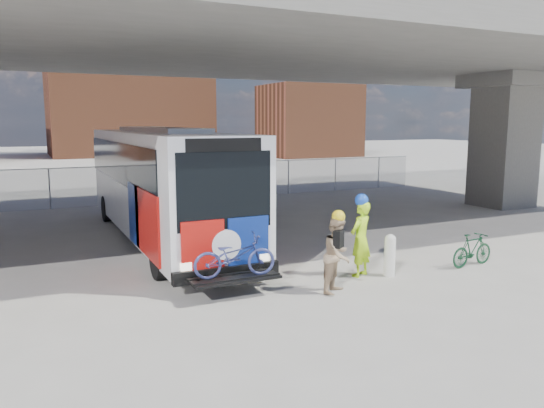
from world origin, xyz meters
TOP-DOWN VIEW (x-y plane):
  - ground at (0.00, 0.00)m, footprint 160.00×160.00m
  - bus at (-2.00, 3.63)m, footprint 2.67×12.99m
  - overpass at (0.00, 4.00)m, footprint 40.00×16.00m
  - chainlink_fence at (0.00, 12.00)m, footprint 30.00×0.06m
  - brick_buildings at (1.23, 48.23)m, footprint 54.00×22.00m
  - smokestack at (14.00, 55.00)m, footprint 2.20×2.20m
  - bollard at (2.17, -3.01)m, footprint 0.28×0.28m
  - cyclist_hivis at (1.49, -2.69)m, footprint 0.83×0.72m
  - cyclist_tan at (0.27, -3.55)m, footprint 1.07×1.03m
  - bike_parked at (4.74, -3.24)m, footprint 1.55×0.57m

SIDE VIEW (x-z plane):
  - ground at x=0.00m, z-range 0.00..0.00m
  - bike_parked at x=4.74m, z-range 0.00..0.91m
  - bollard at x=2.17m, z-range 0.04..1.12m
  - cyclist_tan at x=0.27m, z-range -0.05..1.85m
  - cyclist_hivis at x=1.49m, z-range -0.04..2.07m
  - chainlink_fence at x=0.00m, z-range -13.58..16.42m
  - bus at x=-2.00m, z-range 0.26..3.95m
  - brick_buildings at x=1.23m, z-range -0.58..11.42m
  - overpass at x=0.00m, z-range 2.57..10.52m
  - smokestack at x=14.00m, z-range 0.00..25.00m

